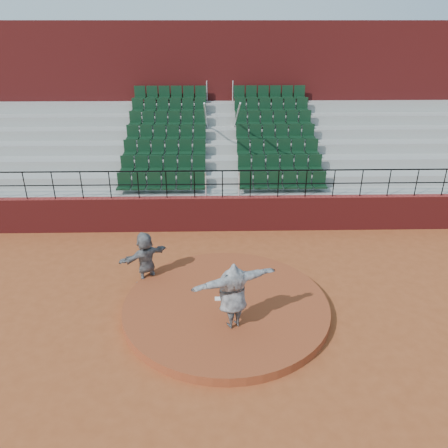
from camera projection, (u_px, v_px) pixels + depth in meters
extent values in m
plane|color=#964621|center=(226.00, 310.00, 11.80)|extent=(90.00, 90.00, 0.00)
cylinder|color=brown|center=(226.00, 306.00, 11.75)|extent=(5.50, 5.50, 0.25)
cube|color=white|center=(226.00, 299.00, 11.82)|extent=(0.60, 0.15, 0.03)
cube|color=maroon|center=(222.00, 214.00, 16.05)|extent=(24.00, 0.30, 1.30)
cylinder|color=black|center=(222.00, 171.00, 15.35)|extent=(24.00, 0.05, 0.05)
cylinder|color=black|center=(222.00, 184.00, 15.56)|extent=(24.00, 0.04, 0.04)
cylinder|color=black|center=(25.00, 186.00, 15.42)|extent=(0.04, 0.04, 1.00)
cylinder|color=black|center=(53.00, 185.00, 15.44)|extent=(0.04, 0.04, 1.00)
cylinder|color=black|center=(82.00, 185.00, 15.46)|extent=(0.04, 0.04, 1.00)
cylinder|color=black|center=(110.00, 185.00, 15.48)|extent=(0.04, 0.04, 1.00)
cylinder|color=black|center=(138.00, 185.00, 15.50)|extent=(0.04, 0.04, 1.00)
cylinder|color=black|center=(166.00, 185.00, 15.52)|extent=(0.04, 0.04, 1.00)
cylinder|color=black|center=(194.00, 184.00, 15.54)|extent=(0.04, 0.04, 1.00)
cylinder|color=black|center=(222.00, 184.00, 15.56)|extent=(0.04, 0.04, 1.00)
cylinder|color=black|center=(250.00, 184.00, 15.58)|extent=(0.04, 0.04, 1.00)
cylinder|color=black|center=(278.00, 184.00, 15.60)|extent=(0.04, 0.04, 1.00)
cylinder|color=black|center=(306.00, 184.00, 15.62)|extent=(0.04, 0.04, 1.00)
cylinder|color=black|center=(334.00, 183.00, 15.64)|extent=(0.04, 0.04, 1.00)
cylinder|color=black|center=(361.00, 183.00, 15.66)|extent=(0.04, 0.04, 1.00)
cylinder|color=black|center=(389.00, 183.00, 15.68)|extent=(0.04, 0.04, 1.00)
cylinder|color=black|center=(417.00, 183.00, 15.70)|extent=(0.04, 0.04, 1.00)
cylinder|color=black|center=(444.00, 182.00, 15.72)|extent=(0.04, 0.04, 1.00)
cube|color=gray|center=(222.00, 208.00, 16.57)|extent=(24.00, 0.85, 1.30)
cube|color=black|center=(161.00, 183.00, 16.10)|extent=(3.30, 0.48, 0.72)
cube|color=black|center=(283.00, 182.00, 16.19)|extent=(3.30, 0.48, 0.72)
cube|color=gray|center=(222.00, 194.00, 17.25)|extent=(24.00, 0.85, 1.70)
cube|color=black|center=(163.00, 165.00, 16.70)|extent=(3.30, 0.48, 0.72)
cube|color=black|center=(280.00, 165.00, 16.79)|extent=(3.30, 0.48, 0.72)
cube|color=gray|center=(221.00, 182.00, 17.94)|extent=(24.00, 0.85, 2.10)
cube|color=black|center=(165.00, 149.00, 17.30)|extent=(3.30, 0.48, 0.72)
cube|color=black|center=(278.00, 149.00, 17.39)|extent=(3.30, 0.48, 0.72)
cube|color=gray|center=(221.00, 171.00, 18.62)|extent=(24.00, 0.85, 2.50)
cube|color=black|center=(166.00, 134.00, 17.90)|extent=(3.30, 0.48, 0.72)
cube|color=black|center=(275.00, 134.00, 17.99)|extent=(3.30, 0.48, 0.72)
cube|color=gray|center=(221.00, 161.00, 19.31)|extent=(24.00, 0.85, 2.90)
cube|color=black|center=(168.00, 120.00, 18.50)|extent=(3.30, 0.48, 0.72)
cube|color=black|center=(273.00, 120.00, 18.59)|extent=(3.30, 0.48, 0.72)
cube|color=gray|center=(220.00, 151.00, 19.99)|extent=(24.00, 0.85, 3.30)
cube|color=black|center=(169.00, 107.00, 19.10)|extent=(3.30, 0.48, 0.72)
cube|color=black|center=(271.00, 106.00, 19.19)|extent=(3.30, 0.48, 0.72)
cube|color=gray|center=(220.00, 142.00, 20.67)|extent=(24.00, 0.85, 3.70)
cube|color=black|center=(170.00, 94.00, 19.70)|extent=(3.30, 0.48, 0.72)
cube|color=black|center=(269.00, 94.00, 19.79)|extent=(3.30, 0.48, 0.72)
cylinder|color=silver|center=(206.00, 121.00, 17.70)|extent=(0.06, 5.97, 2.46)
cylinder|color=silver|center=(236.00, 121.00, 17.72)|extent=(0.06, 5.97, 2.46)
cube|color=maroon|center=(219.00, 99.00, 21.69)|extent=(24.00, 3.00, 7.10)
imported|color=black|center=(233.00, 295.00, 10.46)|extent=(2.23, 1.39, 1.76)
imported|color=black|center=(146.00, 259.00, 12.67)|extent=(1.52, 1.31, 1.66)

